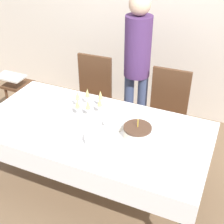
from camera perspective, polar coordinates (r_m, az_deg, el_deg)
name	(u,v)px	position (r m, az deg, el deg)	size (l,w,h in m)	color
ground_plane	(96,189)	(3.17, -3.00, -13.89)	(12.00, 12.00, 0.00)	brown
wall_back	(157,8)	(3.91, 8.31, 18.33)	(8.00, 0.05, 2.70)	silver
dining_table	(94,136)	(2.73, -3.39, -4.43)	(1.98, 1.00, 0.76)	white
dining_chair_far_left	(92,95)	(3.57, -3.75, 3.16)	(0.44, 0.44, 0.98)	#51331E
dining_chair_far_right	(166,111)	(3.31, 9.87, 0.09)	(0.43, 0.43, 0.98)	#51331E
birthday_cake	(137,132)	(2.53, 4.67, -3.64)	(0.23, 0.23, 0.17)	silver
champagne_tray	(89,105)	(2.83, -4.24, 1.38)	(0.35, 0.35, 0.18)	silver
plate_stack_main	(101,138)	(2.49, -1.97, -4.81)	(0.27, 0.27, 0.06)	silver
plate_stack_dessert	(115,124)	(2.67, 0.54, -2.13)	(0.20, 0.20, 0.04)	silver
cake_knife	(134,154)	(2.39, 3.96, -7.66)	(0.30, 0.02, 0.00)	silver
fork_pile	(29,124)	(2.77, -14.95, -2.19)	(0.18, 0.09, 0.02)	silver
napkin_pile	(45,114)	(2.88, -12.24, -0.43)	(0.15, 0.15, 0.01)	white
person_standing	(137,58)	(3.34, 4.66, 9.87)	(0.28, 0.28, 1.67)	#3F4C72
high_chair	(18,90)	(3.95, -16.80, 3.83)	(0.33, 0.35, 0.71)	#51331E
gift_bag	(4,134)	(3.80, -19.17, -3.83)	(0.22, 0.13, 0.30)	#E559B2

